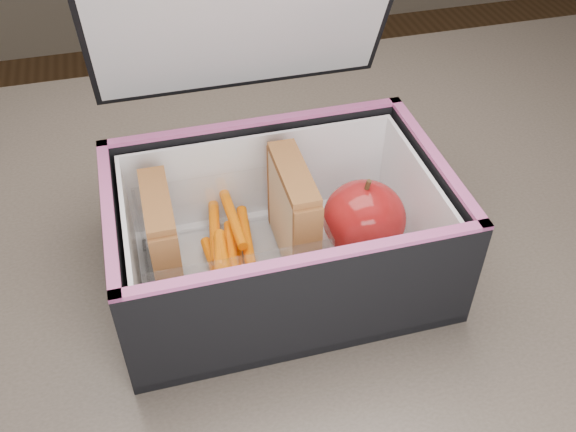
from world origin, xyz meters
name	(u,v)px	position (x,y,z in m)	size (l,w,h in m)	color
kitchen_table	(297,303)	(0.00, 0.00, 0.66)	(1.20, 0.80, 0.75)	#64554C
lunch_bag	(279,222)	(-0.03, -0.03, 0.81)	(0.29, 0.27, 0.29)	black
plastic_tub	(230,240)	(-0.07, -0.02, 0.80)	(0.16, 0.11, 0.07)	white
sandwich_left	(163,238)	(-0.13, -0.02, 0.81)	(0.02, 0.08, 0.09)	tan
sandwich_right	(293,213)	(-0.01, -0.02, 0.82)	(0.03, 0.09, 0.10)	tan
carrot_sticks	(228,255)	(-0.07, -0.03, 0.78)	(0.05, 0.14, 0.03)	#FB6900
paper_napkin	(364,249)	(0.05, -0.04, 0.77)	(0.08, 0.08, 0.01)	white
red_apple	(364,219)	(0.05, -0.04, 0.81)	(0.10, 0.10, 0.08)	maroon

